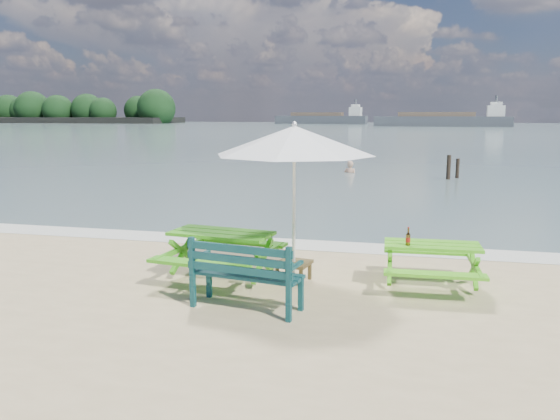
% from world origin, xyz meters
% --- Properties ---
extents(sea, '(300.00, 300.00, 0.00)m').
position_xyz_m(sea, '(0.00, 85.00, 0.00)').
color(sea, slate).
rests_on(sea, ground).
extents(foam_strip, '(22.00, 0.90, 0.01)m').
position_xyz_m(foam_strip, '(0.00, 4.60, 0.01)').
color(foam_strip, silver).
rests_on(foam_strip, ground).
extents(island_headland, '(90.00, 22.00, 7.60)m').
position_xyz_m(island_headland, '(-110.00, 140.00, 3.26)').
color(island_headland, black).
rests_on(island_headland, ground).
extents(picnic_table_left, '(1.86, 2.02, 0.78)m').
position_xyz_m(picnic_table_left, '(-1.23, 2.02, 0.38)').
color(picnic_table_left, '#3A9C17').
rests_on(picnic_table_left, ground).
extents(picnic_table_right, '(1.50, 1.66, 0.69)m').
position_xyz_m(picnic_table_right, '(2.07, 2.35, 0.33)').
color(picnic_table_right, '#4DB31B').
rests_on(picnic_table_right, ground).
extents(park_bench, '(1.61, 0.77, 0.95)m').
position_xyz_m(park_bench, '(-0.43, 0.78, 0.29)').
color(park_bench, '#0E373A').
rests_on(park_bench, ground).
extents(side_table, '(0.58, 0.58, 0.33)m').
position_xyz_m(side_table, '(-0.06, 2.15, 0.17)').
color(side_table, brown).
rests_on(side_table, ground).
extents(patio_umbrella, '(2.88, 2.88, 2.48)m').
position_xyz_m(patio_umbrella, '(-0.06, 2.15, 2.25)').
color(patio_umbrella, silver).
rests_on(patio_umbrella, ground).
extents(beer_bottle, '(0.07, 0.07, 0.27)m').
position_xyz_m(beer_bottle, '(1.71, 2.18, 0.78)').
color(beer_bottle, '#8F5A14').
rests_on(beer_bottle, picnic_table_right).
extents(swimmer, '(0.70, 0.54, 1.72)m').
position_xyz_m(swimmer, '(-0.91, 18.82, -0.31)').
color(swimmer, tan).
rests_on(swimmer, ground).
extents(mooring_pilings, '(0.56, 0.76, 1.20)m').
position_xyz_m(mooring_pilings, '(3.43, 17.31, 0.36)').
color(mooring_pilings, black).
rests_on(mooring_pilings, ground).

